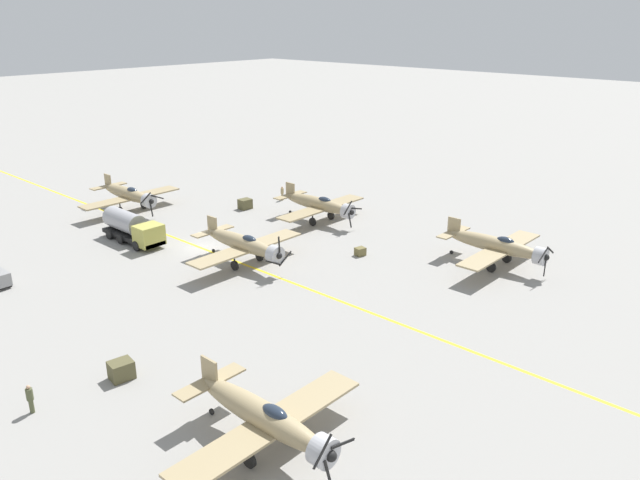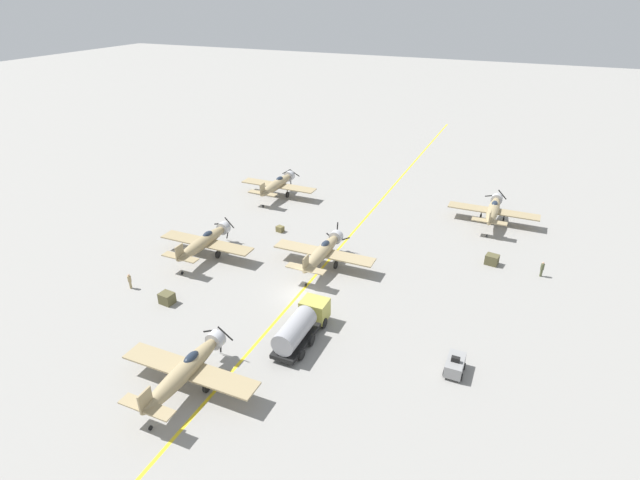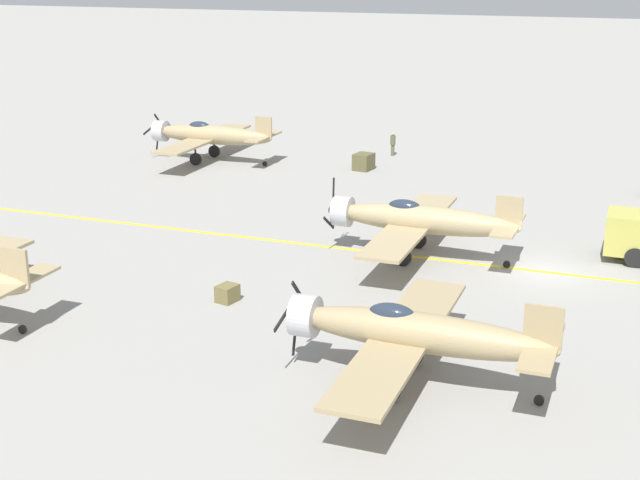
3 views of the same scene
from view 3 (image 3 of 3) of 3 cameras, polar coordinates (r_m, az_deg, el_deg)
name	(u,v)px [view 3 (image 3 of 3)]	position (r m, az deg, el deg)	size (l,w,h in m)	color
ground_plane	(543,272)	(44.79, 14.10, -1.99)	(400.00, 400.00, 0.00)	gray
taxiway_stripe	(543,272)	(44.79, 14.10, -1.99)	(0.30, 160.00, 0.01)	yellow
airplane_mid_center	(418,220)	(45.19, 6.30, 1.30)	(12.00, 9.98, 3.80)	tan
airplane_far_right	(208,135)	(67.34, -7.15, 6.69)	(12.00, 9.98, 3.65)	tan
airplane_mid_left	(411,332)	(31.75, 5.88, -5.89)	(12.00, 9.98, 3.65)	tan
ground_crew_inspecting	(393,143)	(69.25, 4.69, 6.21)	(0.39, 0.39, 1.81)	#515638
supply_crate_by_tanker	(364,162)	(64.44, 2.81, 5.03)	(1.43, 1.19, 1.19)	brown
supply_crate_mid_lane	(227,293)	(39.86, -5.95, -3.42)	(0.92, 0.77, 0.77)	brown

